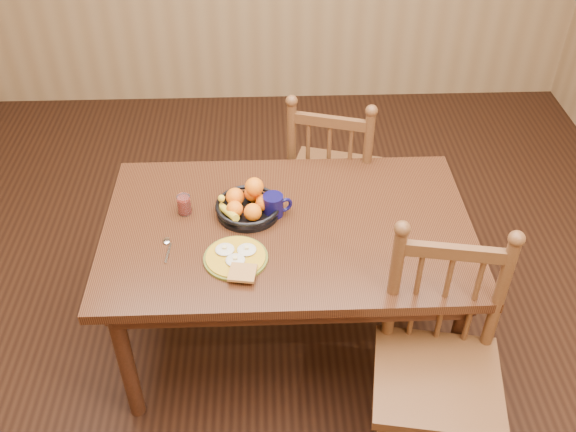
{
  "coord_description": "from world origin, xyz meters",
  "views": [
    {
      "loc": [
        -0.08,
        -2.12,
        2.55
      ],
      "look_at": [
        0.0,
        0.0,
        0.8
      ],
      "focal_mm": 40.0,
      "sensor_mm": 36.0,
      "label": 1
    }
  ],
  "objects_px": {
    "breakfast_plate": "(236,258)",
    "chair_far": "(332,178)",
    "chair_near": "(438,368)",
    "fruit_bowl": "(248,204)",
    "dining_table": "(288,240)",
    "coffee_mug": "(274,205)"
  },
  "relations": [
    {
      "from": "fruit_bowl",
      "to": "chair_far",
      "type": "bearing_deg",
      "value": 53.15
    },
    {
      "from": "chair_near",
      "to": "fruit_bowl",
      "type": "distance_m",
      "value": 1.05
    },
    {
      "from": "dining_table",
      "to": "coffee_mug",
      "type": "xyz_separation_m",
      "value": [
        -0.06,
        0.08,
        0.14
      ]
    },
    {
      "from": "dining_table",
      "to": "fruit_bowl",
      "type": "distance_m",
      "value": 0.24
    },
    {
      "from": "dining_table",
      "to": "coffee_mug",
      "type": "bearing_deg",
      "value": 127.12
    },
    {
      "from": "chair_near",
      "to": "coffee_mug",
      "type": "height_order",
      "value": "chair_near"
    },
    {
      "from": "dining_table",
      "to": "fruit_bowl",
      "type": "relative_size",
      "value": 5.52
    },
    {
      "from": "chair_near",
      "to": "coffee_mug",
      "type": "distance_m",
      "value": 0.96
    },
    {
      "from": "coffee_mug",
      "to": "fruit_bowl",
      "type": "bearing_deg",
      "value": 173.27
    },
    {
      "from": "coffee_mug",
      "to": "fruit_bowl",
      "type": "distance_m",
      "value": 0.12
    },
    {
      "from": "chair_near",
      "to": "fruit_bowl",
      "type": "height_order",
      "value": "chair_near"
    },
    {
      "from": "chair_near",
      "to": "fruit_bowl",
      "type": "relative_size",
      "value": 3.68
    },
    {
      "from": "breakfast_plate",
      "to": "fruit_bowl",
      "type": "height_order",
      "value": "fruit_bowl"
    },
    {
      "from": "breakfast_plate",
      "to": "fruit_bowl",
      "type": "bearing_deg",
      "value": 81.56
    },
    {
      "from": "chair_far",
      "to": "coffee_mug",
      "type": "relative_size",
      "value": 7.76
    },
    {
      "from": "chair_near",
      "to": "breakfast_plate",
      "type": "bearing_deg",
      "value": 163.32
    },
    {
      "from": "chair_far",
      "to": "breakfast_plate",
      "type": "xyz_separation_m",
      "value": [
        -0.49,
        -0.89,
        0.26
      ]
    },
    {
      "from": "fruit_bowl",
      "to": "dining_table",
      "type": "bearing_deg",
      "value": -27.44
    },
    {
      "from": "coffee_mug",
      "to": "breakfast_plate",
      "type": "bearing_deg",
      "value": -118.97
    },
    {
      "from": "chair_far",
      "to": "chair_near",
      "type": "distance_m",
      "value": 1.32
    },
    {
      "from": "breakfast_plate",
      "to": "chair_far",
      "type": "bearing_deg",
      "value": 61.44
    },
    {
      "from": "chair_far",
      "to": "fruit_bowl",
      "type": "distance_m",
      "value": 0.79
    }
  ]
}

